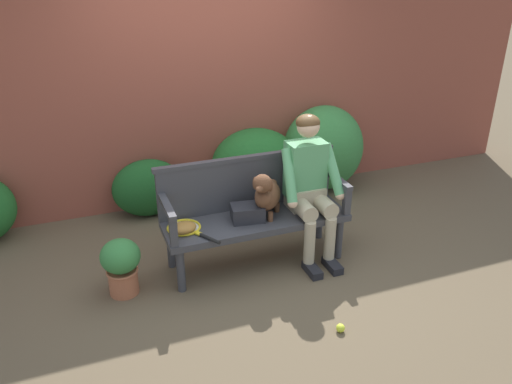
{
  "coord_description": "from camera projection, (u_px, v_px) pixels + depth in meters",
  "views": [
    {
      "loc": [
        -1.4,
        -3.74,
        2.59
      ],
      "look_at": [
        0.0,
        0.0,
        0.7
      ],
      "focal_mm": 36.05,
      "sensor_mm": 36.0,
      "label": 1
    }
  ],
  "objects": [
    {
      "name": "bench_backrest",
      "position": [
        247.0,
        182.0,
        4.61
      ],
      "size": [
        1.67,
        0.06,
        0.5
      ],
      "color": "#38383D",
      "rests_on": "garden_bench"
    },
    {
      "name": "bench_armrest_right_end",
      "position": [
        340.0,
        188.0,
        4.61
      ],
      "size": [
        0.06,
        0.51,
        0.28
      ],
      "color": "#38383D",
      "rests_on": "garden_bench"
    },
    {
      "name": "tennis_racket",
      "position": [
        186.0,
        228.0,
        4.33
      ],
      "size": [
        0.42,
        0.56,
        0.03
      ],
      "color": "yellow",
      "rests_on": "garden_bench"
    },
    {
      "name": "bench_armrest_left_end",
      "position": [
        169.0,
        216.0,
        4.11
      ],
      "size": [
        0.06,
        0.51,
        0.28
      ],
      "color": "#38383D",
      "rests_on": "garden_bench"
    },
    {
      "name": "garden_bench",
      "position": [
        256.0,
        224.0,
        4.55
      ],
      "size": [
        1.63,
        0.51,
        0.45
      ],
      "color": "#38383D",
      "rests_on": "ground"
    },
    {
      "name": "brick_garden_fence",
      "position": [
        203.0,
        82.0,
        5.52
      ],
      "size": [
        8.0,
        0.3,
        2.6
      ],
      "primitive_type": "cube",
      "color": "brown",
      "rests_on": "ground"
    },
    {
      "name": "hedge_bush_far_left",
      "position": [
        323.0,
        148.0,
        5.96
      ],
      "size": [
        0.95,
        0.81,
        1.0
      ],
      "primitive_type": "ellipsoid",
      "color": "#337538",
      "rests_on": "ground"
    },
    {
      "name": "baseball_glove",
      "position": [
        184.0,
        228.0,
        4.27
      ],
      "size": [
        0.24,
        0.2,
        0.09
      ],
      "primitive_type": "ellipsoid",
      "rotation": [
        0.0,
        0.0,
        0.15
      ],
      "color": "#9E6B2D",
      "rests_on": "garden_bench"
    },
    {
      "name": "ground_plane",
      "position": [
        256.0,
        261.0,
        4.72
      ],
      "size": [
        40.0,
        40.0,
        0.0
      ],
      "primitive_type": "plane",
      "color": "brown"
    },
    {
      "name": "tennis_ball",
      "position": [
        340.0,
        328.0,
        3.84
      ],
      "size": [
        0.07,
        0.07,
        0.07
      ],
      "primitive_type": "sphere",
      "color": "#CCDB33",
      "rests_on": "ground"
    },
    {
      "name": "hedge_bush_mid_right",
      "position": [
        148.0,
        188.0,
        5.43
      ],
      "size": [
        0.75,
        0.45,
        0.62
      ],
      "primitive_type": "ellipsoid",
      "color": "#194C1E",
      "rests_on": "ground"
    },
    {
      "name": "potted_plant",
      "position": [
        121.0,
        264.0,
        4.17
      ],
      "size": [
        0.33,
        0.33,
        0.49
      ],
      "color": "#A85B3D",
      "rests_on": "ground"
    },
    {
      "name": "person_seated",
      "position": [
        309.0,
        182.0,
        4.55
      ],
      "size": [
        0.56,
        0.66,
        1.32
      ],
      "color": "black",
      "rests_on": "ground"
    },
    {
      "name": "sports_bag",
      "position": [
        248.0,
        213.0,
        4.46
      ],
      "size": [
        0.31,
        0.24,
        0.14
      ],
      "primitive_type": "cube",
      "rotation": [
        0.0,
        0.0,
        -0.15
      ],
      "color": "#232328",
      "rests_on": "garden_bench"
    },
    {
      "name": "dog_on_bench",
      "position": [
        266.0,
        194.0,
        4.44
      ],
      "size": [
        0.38,
        0.41,
        0.45
      ],
      "color": "brown",
      "rests_on": "garden_bench"
    },
    {
      "name": "hedge_bush_mid_left",
      "position": [
        256.0,
        165.0,
        5.73
      ],
      "size": [
        1.0,
        0.86,
        0.83
      ],
      "primitive_type": "ellipsoid",
      "color": "#1E5B23",
      "rests_on": "ground"
    }
  ]
}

